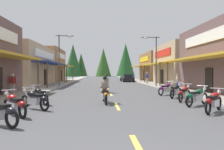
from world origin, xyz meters
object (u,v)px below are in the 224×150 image
at_px(motorcycle_parked_left_3, 39,95).
at_px(rider_cruising_lead, 105,92).
at_px(motorcycle_parked_right_3, 184,93).
at_px(pedestrian_by_shop, 12,82).
at_px(motorcycle_parked_right_1, 214,101).
at_px(motorcycle_parked_left_2, 35,99).
at_px(rider_cruising_trailing, 106,85).
at_px(pedestrian_waiting, 147,77).
at_px(motorcycle_parked_right_2, 197,96).
at_px(motorcycle_parked_right_5, 166,89).
at_px(motorcycle_parked_right_4, 176,91).
at_px(streetlamp_left, 62,53).
at_px(motorcycle_parked_left_1, 14,104).
at_px(parked_car_curbside, 127,78).
at_px(pedestrian_browsing, 177,81).
at_px(streetlamp_right, 153,54).

xyz_separation_m(motorcycle_parked_left_3, rider_cruising_lead, (3.60, 0.12, 0.17)).
height_order(motorcycle_parked_right_3, pedestrian_by_shop, pedestrian_by_shop).
xyz_separation_m(motorcycle_parked_right_3, pedestrian_by_shop, (-11.91, 4.23, 0.47)).
height_order(motorcycle_parked_right_1, motorcycle_parked_left_2, same).
relative_size(motorcycle_parked_right_3, rider_cruising_trailing, 0.80).
bearing_deg(pedestrian_waiting, motorcycle_parked_right_2, -125.11).
distance_m(motorcycle_parked_right_3, rider_cruising_lead, 4.90).
bearing_deg(motorcycle_parked_right_5, motorcycle_parked_right_4, -125.51).
height_order(streetlamp_left, motorcycle_parked_right_1, streetlamp_left).
xyz_separation_m(motorcycle_parked_right_1, motorcycle_parked_left_1, (-8.42, -0.29, 0.00)).
distance_m(motorcycle_parked_left_2, pedestrian_by_shop, 7.58).
bearing_deg(parked_car_curbside, pedestrian_browsing, -175.03).
bearing_deg(motorcycle_parked_right_2, motorcycle_parked_left_2, 149.74).
relative_size(motorcycle_parked_right_3, pedestrian_browsing, 1.08).
relative_size(streetlamp_right, pedestrian_by_shop, 3.59).
bearing_deg(motorcycle_parked_left_3, motorcycle_parked_left_1, 138.72).
bearing_deg(motorcycle_parked_right_5, pedestrian_browsing, 21.79).
relative_size(streetlamp_left, motorcycle_parked_right_3, 3.63).
relative_size(streetlamp_right, motorcycle_parked_left_3, 3.45).
distance_m(rider_cruising_lead, parked_car_curbside, 26.43).
height_order(motorcycle_parked_right_3, motorcycle_parked_left_2, same).
bearing_deg(motorcycle_parked_right_4, motorcycle_parked_left_2, 155.10).
bearing_deg(streetlamp_left, motorcycle_parked_right_4, -49.19).
bearing_deg(motorcycle_parked_right_5, motorcycle_parked_left_2, 176.86).
bearing_deg(motorcycle_parked_left_2, motorcycle_parked_left_3, -43.22).
bearing_deg(motorcycle_parked_left_1, streetlamp_right, -75.57).
distance_m(streetlamp_right, motorcycle_parked_right_2, 13.91).
bearing_deg(streetlamp_right, pedestrian_by_shop, -150.12).
distance_m(motorcycle_parked_right_1, pedestrian_by_shop, 14.09).
relative_size(motorcycle_parked_right_4, rider_cruising_trailing, 0.81).
distance_m(pedestrian_by_shop, pedestrian_browsing, 14.81).
relative_size(motorcycle_parked_right_2, motorcycle_parked_left_3, 1.06).
relative_size(streetlamp_left, motorcycle_parked_right_4, 3.60).
xyz_separation_m(motorcycle_parked_right_4, motorcycle_parked_right_5, (-0.09, 1.74, 0.00)).
relative_size(motorcycle_parked_right_5, rider_cruising_lead, 0.81).
bearing_deg(motorcycle_parked_right_3, motorcycle_parked_left_3, 134.21).
relative_size(streetlamp_right, motorcycle_parked_right_4, 3.43).
distance_m(streetlamp_left, pedestrian_waiting, 12.45).
distance_m(streetlamp_left, motorcycle_parked_left_1, 17.24).
bearing_deg(motorcycle_parked_left_3, pedestrian_browsing, -91.79).
bearing_deg(motorcycle_parked_right_2, streetlamp_right, 50.13).
bearing_deg(motorcycle_parked_left_2, rider_cruising_trailing, -76.88).
bearing_deg(motorcycle_parked_right_3, parked_car_curbside, 39.78).
height_order(motorcycle_parked_right_1, pedestrian_browsing, pedestrian_browsing).
distance_m(motorcycle_parked_left_1, rider_cruising_trailing, 9.93).
relative_size(streetlamp_right, motorcycle_parked_right_2, 3.27).
height_order(streetlamp_right, rider_cruising_trailing, streetlamp_right).
height_order(streetlamp_left, rider_cruising_trailing, streetlamp_left).
bearing_deg(parked_car_curbside, motorcycle_parked_right_3, 176.89).
relative_size(motorcycle_parked_right_3, rider_cruising_lead, 0.80).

